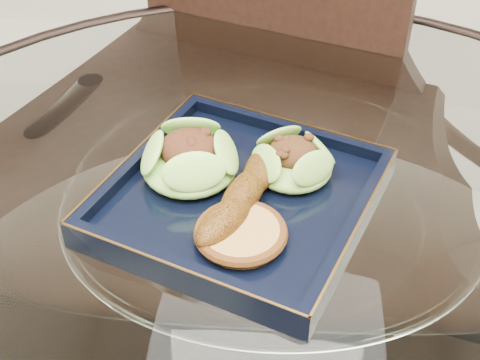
# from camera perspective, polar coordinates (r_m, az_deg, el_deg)

# --- Properties ---
(dining_table) EXTENTS (1.13, 1.13, 0.77)m
(dining_table) POSITION_cam_1_polar(r_m,az_deg,el_deg) (0.84, 2.36, -12.36)
(dining_table) COLOR white
(dining_table) RESTS_ON ground
(dining_chair) EXTENTS (0.58, 0.58, 1.06)m
(dining_chair) POSITION_cam_1_polar(r_m,az_deg,el_deg) (1.09, -0.17, 2.33)
(dining_chair) COLOR black
(dining_chair) RESTS_ON ground
(navy_plate) EXTENTS (0.35, 0.35, 0.02)m
(navy_plate) POSITION_cam_1_polar(r_m,az_deg,el_deg) (0.73, -0.00, -1.81)
(navy_plate) COLOR black
(navy_plate) RESTS_ON dining_table
(lettuce_wrap_left) EXTENTS (0.13, 0.13, 0.04)m
(lettuce_wrap_left) POSITION_cam_1_polar(r_m,az_deg,el_deg) (0.74, -4.31, 1.59)
(lettuce_wrap_left) COLOR #6AAE32
(lettuce_wrap_left) RESTS_ON navy_plate
(lettuce_wrap_right) EXTENTS (0.10, 0.10, 0.03)m
(lettuce_wrap_right) POSITION_cam_1_polar(r_m,az_deg,el_deg) (0.74, 4.52, 1.47)
(lettuce_wrap_right) COLOR #55922A
(lettuce_wrap_right) RESTS_ON navy_plate
(roasted_plantain) EXTENTS (0.09, 0.17, 0.03)m
(roasted_plantain) POSITION_cam_1_polar(r_m,az_deg,el_deg) (0.70, 0.30, -1.18)
(roasted_plantain) COLOR #6A3B0B
(roasted_plantain) RESTS_ON navy_plate
(crumb_patty) EXTENTS (0.11, 0.11, 0.02)m
(crumb_patty) POSITION_cam_1_polar(r_m,az_deg,el_deg) (0.67, 0.07, -4.66)
(crumb_patty) COLOR gold
(crumb_patty) RESTS_ON navy_plate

